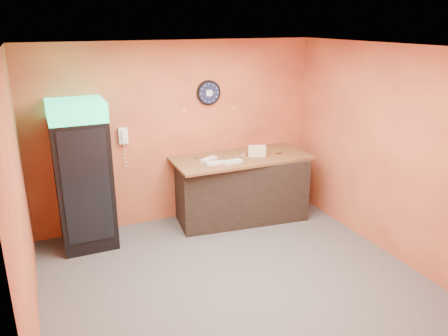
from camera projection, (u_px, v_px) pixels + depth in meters
floor at (232, 277)px, 5.50m from camera, size 4.50×4.50×0.00m
back_wall at (179, 133)px, 6.78m from camera, size 4.50×0.02×2.80m
left_wall at (20, 203)px, 4.19m from camera, size 0.02×4.00×2.80m
right_wall at (383, 150)px, 5.90m from camera, size 0.02×4.00×2.80m
ceiling at (233, 47)px, 4.60m from camera, size 4.50×4.00×0.02m
beverage_cooler at (84, 178)px, 5.99m from camera, size 0.73×0.74×2.08m
prep_counter at (240, 189)px, 7.01m from camera, size 2.09×1.11×1.00m
wall_clock at (209, 93)px, 6.75m from camera, size 0.38×0.06×0.38m
wall_phone at (123, 136)px, 6.39m from camera, size 0.13×0.11×0.24m
butcher_paper at (241, 158)px, 6.84m from camera, size 2.16×0.99×0.04m
sub_roll_stack at (257, 151)px, 6.81m from camera, size 0.29×0.19×0.17m
wrapped_sandwich_left at (215, 163)px, 6.46m from camera, size 0.28×0.12×0.04m
wrapped_sandwich_mid at (232, 162)px, 6.51m from camera, size 0.30×0.13×0.04m
wrapped_sandwich_right at (209, 159)px, 6.63m from camera, size 0.31×0.25×0.04m
kitchen_tool at (244, 154)px, 6.84m from camera, size 0.07×0.07×0.07m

